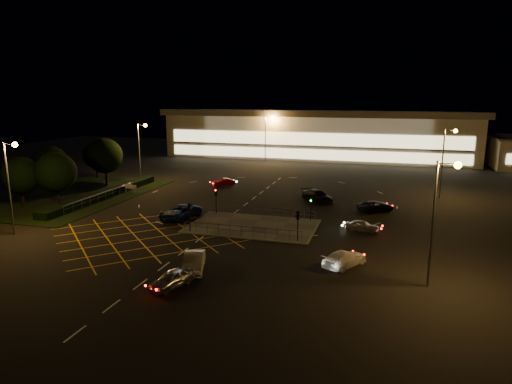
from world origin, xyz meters
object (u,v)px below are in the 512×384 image
(signal_se, at_px, (298,220))
(car_queue_white, at_px, (194,262))
(signal_sw, at_px, (189,211))
(car_far_dkgrey, at_px, (318,196))
(car_right_silver, at_px, (362,226))
(car_circ_red, at_px, (224,182))
(car_east_grey, at_px, (376,206))
(car_left_blue, at_px, (180,212))
(signal_nw, at_px, (216,196))
(signal_ne, at_px, (311,202))
(car_near_silver, at_px, (172,279))
(car_approach_white, at_px, (344,259))

(signal_se, bearing_deg, car_queue_white, 55.06)
(signal_sw, bearing_deg, car_far_dkgrey, -121.13)
(signal_se, distance_m, car_far_dkgrey, 18.63)
(car_right_silver, distance_m, car_circ_red, 30.65)
(car_circ_red, bearing_deg, signal_se, -7.93)
(signal_se, relative_size, car_right_silver, 0.86)
(car_queue_white, height_order, car_east_grey, car_queue_white)
(car_left_blue, distance_m, car_east_grey, 25.05)
(signal_nw, distance_m, car_far_dkgrey, 15.47)
(car_queue_white, height_order, car_right_silver, car_queue_white)
(signal_ne, distance_m, car_east_grey, 10.41)
(car_queue_white, bearing_deg, car_east_grey, 42.32)
(car_near_silver, bearing_deg, car_approach_white, 53.52)
(signal_ne, height_order, car_approach_white, signal_ne)
(car_queue_white, xyz_separation_m, car_far_dkgrey, (6.26, 28.65, 0.03))
(signal_nw, relative_size, car_right_silver, 0.86)
(signal_ne, bearing_deg, car_near_silver, -108.63)
(signal_nw, relative_size, car_queue_white, 0.68)
(signal_ne, xyz_separation_m, car_circ_red, (-17.37, 17.23, -1.75))
(signal_nw, bearing_deg, car_near_silver, -77.92)
(signal_sw, xyz_separation_m, car_circ_red, (-5.37, 25.22, -1.75))
(signal_ne, bearing_deg, car_far_dkgrey, 94.33)
(car_east_grey, relative_size, car_approach_white, 1.01)
(car_far_dkgrey, bearing_deg, car_approach_white, -123.77)
(signal_se, distance_m, car_circ_red, 30.67)
(signal_se, bearing_deg, car_east_grey, -115.64)
(signal_nw, distance_m, car_circ_red, 18.14)
(signal_nw, height_order, car_near_silver, signal_nw)
(car_near_silver, distance_m, car_right_silver, 23.59)
(car_far_dkgrey, bearing_deg, car_right_silver, -109.78)
(signal_nw, bearing_deg, car_approach_white, -37.90)
(car_circ_red, bearing_deg, car_approach_white, -6.07)
(car_near_silver, relative_size, car_queue_white, 0.86)
(signal_se, distance_m, signal_nw, 14.41)
(signal_ne, relative_size, car_left_blue, 0.56)
(car_circ_red, bearing_deg, signal_ne, 2.74)
(car_right_silver, relative_size, car_approach_white, 0.77)
(car_near_silver, bearing_deg, car_far_dkgrey, 98.62)
(car_near_silver, relative_size, car_approach_white, 0.83)
(signal_ne, bearing_deg, signal_sw, -146.35)
(signal_se, relative_size, car_near_silver, 0.79)
(car_circ_red, xyz_separation_m, car_approach_white, (22.64, -30.67, 0.08))
(signal_nw, distance_m, car_queue_white, 18.82)
(signal_sw, height_order, car_far_dkgrey, signal_sw)
(signal_ne, bearing_deg, car_east_grey, 44.70)
(signal_ne, xyz_separation_m, car_left_blue, (-15.50, -3.14, -1.58))
(car_left_blue, distance_m, car_right_silver, 21.66)
(signal_ne, distance_m, car_circ_red, 24.53)
(car_left_blue, xyz_separation_m, car_circ_red, (-1.87, 20.37, -0.18))
(signal_nw, xyz_separation_m, car_queue_white, (4.94, -18.09, -1.61))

